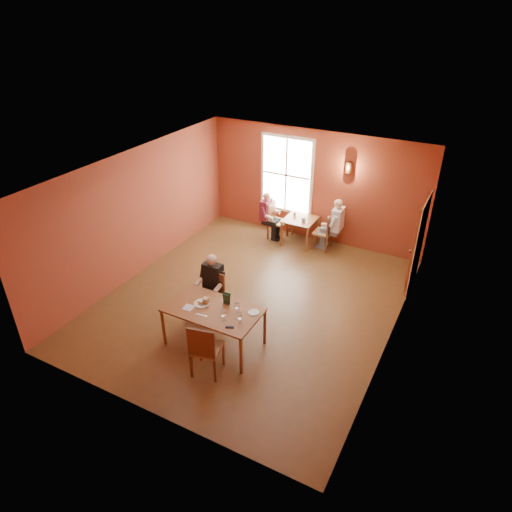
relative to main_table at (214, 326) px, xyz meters
The scene contains 30 objects.
ground 1.64m from the main_table, 91.54° to the left, with size 6.00×7.00×0.01m, color brown.
wall_back 5.20m from the main_table, 90.48° to the left, with size 6.00×0.04×3.00m, color brown.
wall_front 2.20m from the main_table, 91.27° to the right, with size 6.00×0.04×3.00m, color brown.
wall_left 3.60m from the main_table, 152.48° to the left, with size 0.04×7.00×3.00m, color brown.
wall_right 3.53m from the main_table, 28.19° to the left, with size 0.04×7.00×3.00m, color brown.
ceiling 3.03m from the main_table, 91.54° to the left, with size 6.00×7.00×0.04m, color white.
window 5.26m from the main_table, 99.50° to the left, with size 1.36×0.10×1.96m, color white.
door 4.89m from the main_table, 53.29° to the left, with size 0.12×1.04×2.10m, color maroon.
wall_sconce 5.36m from the main_table, 80.24° to the left, with size 0.16×0.16×0.28m, color brown.
main_table is the anchor object (origin of this frame).
chair_diner_main 0.83m from the main_table, 127.57° to the left, with size 0.45×0.45×1.02m, color #402216, non-canonical shape.
diner_main 0.83m from the main_table, 128.88° to the left, with size 0.53×0.53×1.33m, color black, non-canonical shape.
chair_empty 0.75m from the main_table, 67.05° to the right, with size 0.49×0.49×1.10m, color #422915, non-canonical shape.
plate_food 0.51m from the main_table, behind, with size 0.31×0.31×0.04m, color white.
sandwich 0.52m from the main_table, 161.42° to the left, with size 0.10×0.09×0.12m, color tan.
goblet_a 0.70m from the main_table, 15.62° to the left, with size 0.09×0.09×0.22m, color white, non-canonical shape.
goblet_b 0.83m from the main_table, ahead, with size 0.08×0.08×0.20m, color silver, non-canonical shape.
goblet_c 0.65m from the main_table, 27.90° to the right, with size 0.08×0.08×0.20m, color white, non-canonical shape.
menu_stand 0.61m from the main_table, 62.10° to the left, with size 0.14×0.07×0.23m, color #204024.
knife 0.50m from the main_table, 106.63° to the right, with size 0.23×0.02×0.00m, color white.
napkin 0.62m from the main_table, 156.11° to the right, with size 0.19×0.19×0.01m, color silver.
side_plate 0.88m from the main_table, 18.79° to the left, with size 0.21×0.21×0.02m, color white.
sunglasses 0.77m from the main_table, 30.59° to the right, with size 0.15×0.05×0.02m, color black.
second_table 4.61m from the main_table, 92.56° to the left, with size 0.82×0.82×0.72m, color brown, non-canonical shape.
chair_diner_white 4.63m from the main_table, 84.49° to the left, with size 0.44×0.44×0.99m, color #3E1F0F, non-canonical shape.
diner_white 4.64m from the main_table, 84.12° to the left, with size 0.55×0.55×1.38m, color white, non-canonical shape.
chair_diner_maroon 4.68m from the main_table, 100.53° to the left, with size 0.45×0.45×1.03m, color brown, non-canonical shape.
diner_maroon 4.69m from the main_table, 100.89° to the left, with size 0.51×0.51×1.28m, color maroon, non-canonical shape.
cup_a 4.50m from the main_table, 90.73° to the left, with size 0.12×0.12×0.10m, color white.
cup_b 4.73m from the main_table, 94.99° to the left, with size 0.10×0.10×0.09m, color silver.
Camera 1 is at (3.96, -7.27, 5.90)m, focal length 32.00 mm.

